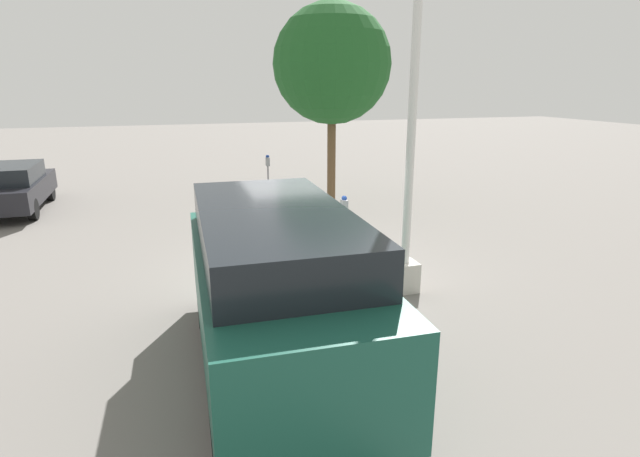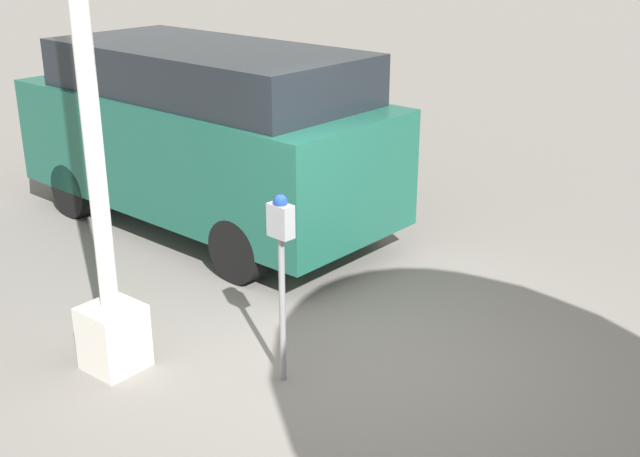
% 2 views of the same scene
% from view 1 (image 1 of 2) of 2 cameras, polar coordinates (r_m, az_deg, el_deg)
% --- Properties ---
extents(ground_plane, '(80.00, 80.00, 0.00)m').
position_cam_1_polar(ground_plane, '(10.07, -1.34, -5.00)').
color(ground_plane, slate).
extents(parking_meter_near, '(0.21, 0.12, 1.57)m').
position_cam_1_polar(parking_meter_near, '(9.73, 2.76, 1.39)').
color(parking_meter_near, gray).
rests_on(parking_meter_near, ground).
extents(parking_meter_far, '(0.21, 0.12, 1.58)m').
position_cam_1_polar(parking_meter_far, '(15.41, -5.98, 6.85)').
color(parking_meter_far, gray).
rests_on(parking_meter_far, ground).
extents(lamp_post, '(0.44, 0.44, 6.94)m').
position_cam_1_polar(lamp_post, '(8.72, 10.20, 6.63)').
color(lamp_post, beige).
rests_on(lamp_post, ground).
extents(parked_van, '(4.85, 2.09, 2.17)m').
position_cam_1_polar(parked_van, '(6.41, -5.03, -6.50)').
color(parked_van, '#195142').
rests_on(parked_van, ground).
extents(car_distant, '(4.13, 1.75, 1.41)m').
position_cam_1_polar(car_distant, '(17.19, -31.87, 4.05)').
color(car_distant, black).
rests_on(car_distant, ground).
extents(street_tree, '(3.48, 3.48, 5.94)m').
position_cam_1_polar(street_tree, '(15.39, 1.38, 18.23)').
color(street_tree, brown).
rests_on(street_tree, ground).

